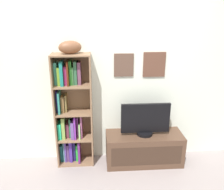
{
  "coord_description": "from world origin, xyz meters",
  "views": [
    {
      "loc": [
        -0.11,
        -1.98,
        2.03
      ],
      "look_at": [
        0.09,
        0.85,
        1.05
      ],
      "focal_mm": 37.86,
      "sensor_mm": 36.0,
      "label": 1
    }
  ],
  "objects_px": {
    "tv_stand": "(144,148)",
    "television": "(145,120)",
    "bookshelf": "(71,113)",
    "football": "(70,47)"
  },
  "relations": [
    {
      "from": "football",
      "to": "tv_stand",
      "type": "relative_size",
      "value": 0.27
    },
    {
      "from": "football",
      "to": "television",
      "type": "distance_m",
      "value": 1.37
    },
    {
      "from": "football",
      "to": "television",
      "type": "xyz_separation_m",
      "value": [
        0.96,
        -0.07,
        -0.97
      ]
    },
    {
      "from": "tv_stand",
      "to": "television",
      "type": "bearing_deg",
      "value": 90.0
    },
    {
      "from": "tv_stand",
      "to": "television",
      "type": "height_order",
      "value": "television"
    },
    {
      "from": "bookshelf",
      "to": "football",
      "type": "distance_m",
      "value": 0.89
    },
    {
      "from": "football",
      "to": "tv_stand",
      "type": "xyz_separation_m",
      "value": [
        0.96,
        -0.07,
        -1.42
      ]
    },
    {
      "from": "tv_stand",
      "to": "football",
      "type": "bearing_deg",
      "value": 175.76
    },
    {
      "from": "bookshelf",
      "to": "television",
      "type": "height_order",
      "value": "bookshelf"
    },
    {
      "from": "bookshelf",
      "to": "tv_stand",
      "type": "relative_size",
      "value": 1.46
    }
  ]
}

